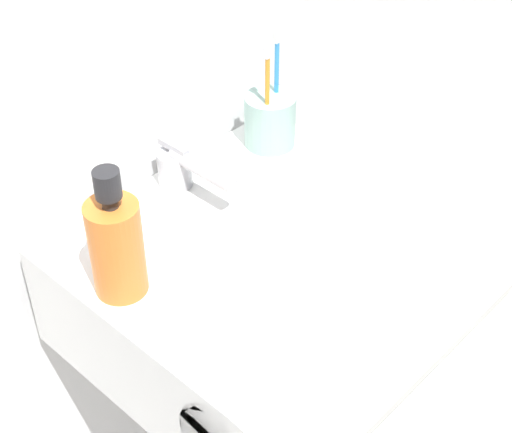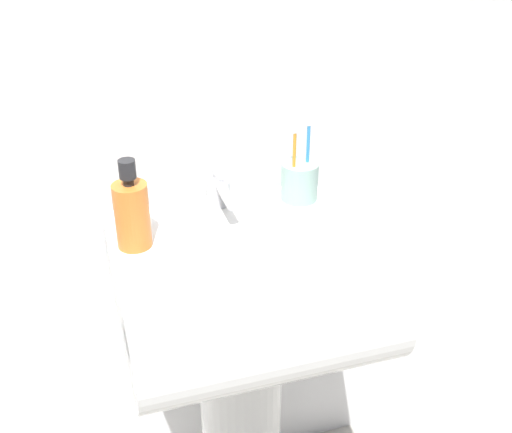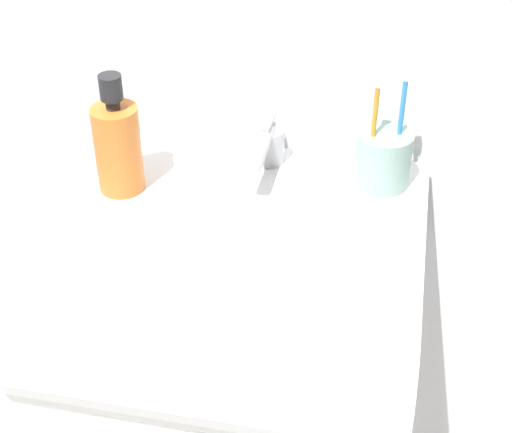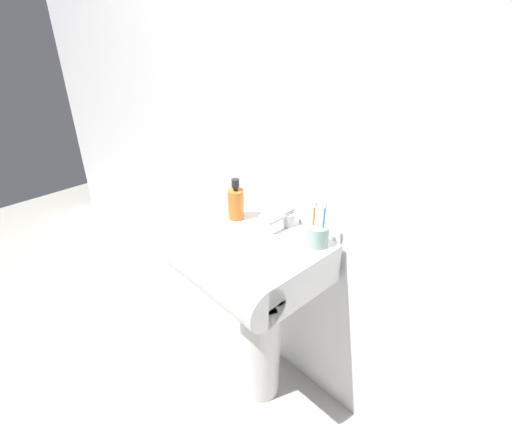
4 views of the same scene
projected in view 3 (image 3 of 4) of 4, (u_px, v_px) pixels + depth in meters
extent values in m
cube|color=white|center=(247.00, 266.00, 1.14)|extent=(0.49, 0.40, 0.17)
cylinder|color=white|center=(214.00, 365.00, 0.99)|extent=(0.49, 0.17, 0.17)
cylinder|color=#B7B7BC|center=(270.00, 145.00, 1.20)|extent=(0.05, 0.05, 0.06)
cylinder|color=#B7B7BC|center=(262.00, 150.00, 1.14)|extent=(0.02, 0.12, 0.02)
cube|color=#B7B7BC|center=(270.00, 123.00, 1.18)|extent=(0.01, 0.06, 0.01)
cylinder|color=#99BFB2|center=(383.00, 159.00, 1.14)|extent=(0.08, 0.08, 0.08)
cylinder|color=orange|center=(373.00, 133.00, 1.11)|extent=(0.01, 0.01, 0.15)
cube|color=white|center=(379.00, 80.00, 1.06)|extent=(0.01, 0.01, 0.02)
cylinder|color=#338CD8|center=(400.00, 129.00, 1.11)|extent=(0.01, 0.01, 0.15)
cube|color=white|center=(407.00, 74.00, 1.06)|extent=(0.01, 0.01, 0.02)
cylinder|color=orange|center=(118.00, 149.00, 1.12)|extent=(0.07, 0.07, 0.13)
cylinder|color=#262628|center=(113.00, 104.00, 1.08)|extent=(0.02, 0.02, 0.02)
cylinder|color=#262628|center=(111.00, 87.00, 1.06)|extent=(0.03, 0.03, 0.04)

